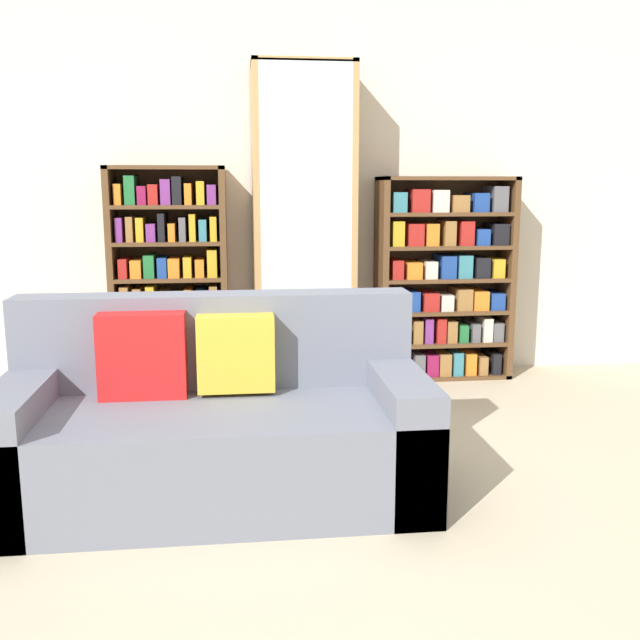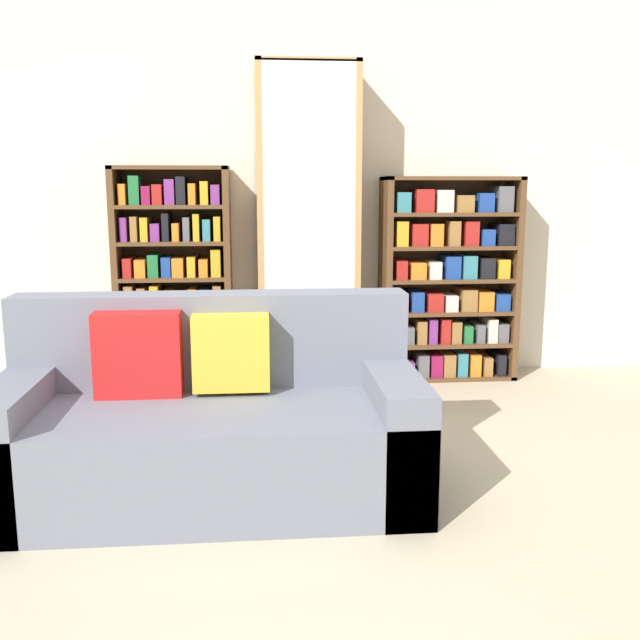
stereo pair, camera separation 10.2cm
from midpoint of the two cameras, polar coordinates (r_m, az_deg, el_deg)
The scene contains 7 objects.
ground_plane at distance 2.72m, azimuth -1.24°, elevation -17.34°, with size 16.00×16.00×0.00m, color beige.
wall_back at distance 4.83m, azimuth -4.14°, elevation 11.47°, with size 6.76×0.06×2.70m.
couch at distance 3.04m, azimuth -9.31°, elevation -8.46°, with size 1.72×0.80×0.82m.
bookshelf_left at distance 4.68m, azimuth -12.54°, elevation 3.06°, with size 0.73×0.32×1.40m.
display_cabinet at distance 4.63m, azimuth -1.95°, elevation 7.32°, with size 0.65×0.36×2.04m.
bookshelf_right at distance 4.85m, azimuth 9.28°, elevation 3.12°, with size 0.90×0.32×1.34m.
wine_bottle at distance 4.46m, azimuth 3.61°, elevation -3.83°, with size 0.07×0.07×0.40m.
Camera 1 is at (-0.28, -2.39, 1.28)m, focal length 40.00 mm.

